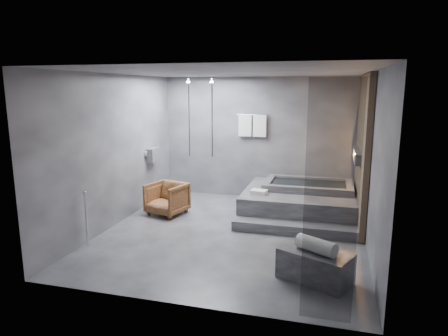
% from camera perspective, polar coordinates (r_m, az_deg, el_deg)
% --- Properties ---
extents(room, '(5.00, 5.04, 2.82)m').
position_cam_1_polar(room, '(6.96, 4.98, 4.62)').
color(room, '#313234').
rests_on(room, ground).
extents(tub_deck, '(2.20, 2.00, 0.50)m').
position_cam_1_polar(tub_deck, '(8.36, 10.74, -4.78)').
color(tub_deck, '#37373A').
rests_on(tub_deck, ground).
extents(tub_step, '(2.20, 0.36, 0.18)m').
position_cam_1_polar(tub_step, '(7.28, 9.92, -8.50)').
color(tub_step, '#37373A').
rests_on(tub_step, ground).
extents(concrete_bench, '(1.05, 0.84, 0.42)m').
position_cam_1_polar(concrete_bench, '(5.62, 12.88, -13.47)').
color(concrete_bench, '#303133').
rests_on(concrete_bench, ground).
extents(driftwood_chair, '(0.86, 0.87, 0.65)m').
position_cam_1_polar(driftwood_chair, '(8.26, -8.15, -4.34)').
color(driftwood_chair, '#432410').
rests_on(driftwood_chair, ground).
extents(rolled_towel, '(0.57, 0.44, 0.20)m').
position_cam_1_polar(rolled_towel, '(5.47, 13.04, -10.72)').
color(rolled_towel, white).
rests_on(rolled_towel, concrete_bench).
extents(deck_towel, '(0.33, 0.26, 0.08)m').
position_cam_1_polar(deck_towel, '(7.87, 5.01, -3.43)').
color(deck_towel, white).
rests_on(deck_towel, tub_deck).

